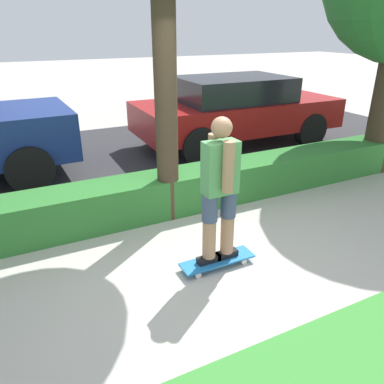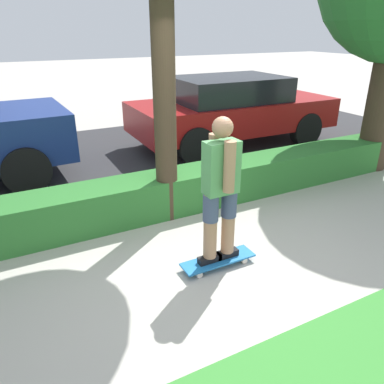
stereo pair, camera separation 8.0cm
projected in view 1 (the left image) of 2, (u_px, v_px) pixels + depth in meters
name	position (u px, v px, depth m)	size (l,w,h in m)	color
ground_plane	(213.00, 274.00, 3.96)	(60.00, 60.00, 0.00)	#ADA89E
street_asphalt	(110.00, 159.00, 7.40)	(15.55, 5.00, 0.01)	#2D2D30
hedge_row	(157.00, 195.00, 5.16)	(15.55, 0.60, 0.55)	#2D702D
skateboard	(217.00, 261.00, 4.06)	(0.83, 0.24, 0.09)	#1E6BAD
skater_person	(220.00, 189.00, 3.72)	(0.48, 0.40, 1.55)	black
parked_car_middle	(236.00, 109.00, 8.03)	(4.40, 1.89, 1.46)	maroon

